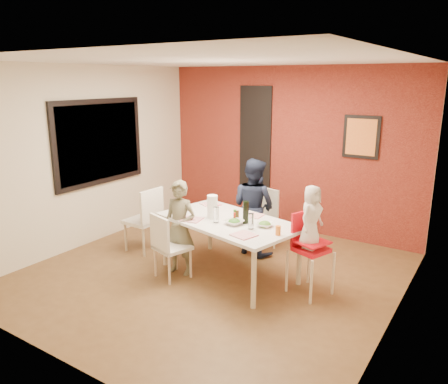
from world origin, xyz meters
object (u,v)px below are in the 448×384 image
Objects in this scene: wine_bottle at (246,212)px; paper_towel_roll at (212,207)px; high_chair at (308,245)px; toddler at (311,217)px; chair_far at (262,215)px; chair_near at (167,243)px; chair_left at (147,217)px; child_far at (254,206)px; child_near at (180,228)px; dining_table at (229,225)px.

wine_bottle is 0.47m from paper_towel_roll.
high_chair is 0.36m from toddler.
wine_bottle is (0.33, -1.07, 0.38)m from chair_far.
chair_left reaches higher than chair_near.
high_chair is at bearing 65.66° from toddler.
high_chair is 0.86m from wine_bottle.
paper_towel_roll is at bearing -109.28° from chair_near.
chair_far is at bearing -83.60° from child_far.
child_near reaches higher than chair_near.
paper_towel_roll is (-1.29, -0.13, -0.06)m from toddler.
chair_near is (-0.58, -0.54, -0.20)m from dining_table.
chair_far is 1.22× the size of toddler.
chair_far is at bearing 107.33° from wine_bottle.
child_far is at bearing 123.26° from chair_left.
chair_left is 1.26m from paper_towel_roll.
chair_left is at bearing -128.70° from chair_far.
chair_left is at bearing 111.69° from high_chair.
chair_far is 0.31m from child_far.
high_chair is 1.32× the size of toddler.
chair_left is 0.77× the size of child_near.
chair_near is at bearing 131.04° from high_chair.
chair_far is at bearing 63.43° from child_near.
paper_towel_roll reaches higher than wine_bottle.
child_far is at bearing 97.08° from dining_table.
chair_far is at bearing 68.93° from high_chair.
high_chair is at bearing -27.73° from chair_far.
dining_table is 2.01× the size of high_chair.
child_far reaches higher than dining_table.
toddler is (0.02, -0.02, 0.36)m from high_chair.
chair_near is 0.74m from paper_towel_roll.
paper_towel_roll is (0.33, 0.26, 0.28)m from child_near.
toddler reaches higher than chair_near.
chair_near is 1.68m from chair_far.
high_chair is 0.79× the size of child_near.
high_chair is at bearing 158.23° from child_far.
child_near is 4.42× the size of wine_bottle.
chair_far is at bearing 83.12° from paper_towel_roll.
chair_left reaches higher than dining_table.
toddler reaches higher than wine_bottle.
child_near reaches higher than dining_table.
wine_bottle is (0.83, 0.54, 0.41)m from chair_near.
paper_towel_roll is (-0.14, -1.12, 0.39)m from chair_far.
dining_table is 0.84m from child_far.
chair_left is 0.93m from child_near.
dining_table is 6.58× the size of paper_towel_roll.
toddler is (1.07, 0.09, 0.27)m from dining_table.
child_far is (1.33, 0.82, 0.16)m from chair_left.
high_chair is 1.37m from child_far.
high_chair is 1.31m from paper_towel_roll.
chair_left is 2.48m from high_chair.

